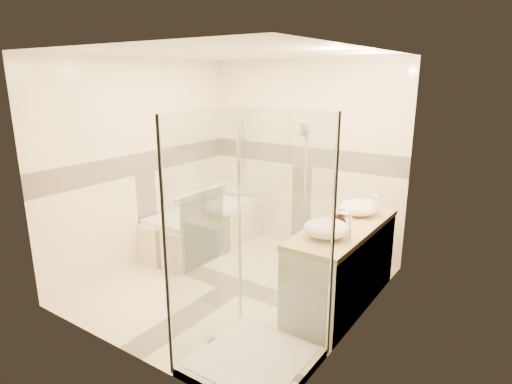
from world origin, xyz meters
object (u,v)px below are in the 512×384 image
Objects in this scene: vanity at (342,265)px; bathtub at (204,226)px; shower_enclosure at (246,302)px; vessel_sink_far at (326,228)px; amenity_bottle_b at (341,220)px; amenity_bottle_a at (340,219)px; vessel_sink_near at (358,207)px.

bathtub is at bearing 170.75° from vanity.
vanity is 0.79× the size of shower_enclosure.
vessel_sink_far is at bearing -92.99° from vanity.
vessel_sink_far is at bearing -90.00° from amenity_bottle_b.
amenity_bottle_b is at bearing -10.50° from bathtub.
shower_enclosure is 4.86× the size of vessel_sink_far.
amenity_bottle_a is 0.03m from amenity_bottle_b.
shower_enclosure reaches higher than vessel_sink_near.
vanity is 0.52m from amenity_bottle_a.
vessel_sink_near is (-0.02, 0.41, 0.50)m from vanity.
bathtub is 2.26m from amenity_bottle_a.
bathtub is 12.49× the size of amenity_bottle_b.
amenity_bottle_b is at bearing 90.00° from vessel_sink_far.
vessel_sink_near is (0.27, 1.68, 0.43)m from shower_enclosure.
vessel_sink_far reaches higher than vessel_sink_near.
amenity_bottle_b is (0.27, 1.23, 0.41)m from shower_enclosure.
shower_enclosure is (-0.29, -1.27, 0.08)m from vanity.
amenity_bottle_a reaches higher than vanity.
shower_enclosure is 1.76m from vessel_sink_near.
bathtub is 0.83× the size of shower_enclosure.
shower_enclosure is 1.30m from amenity_bottle_a.
vessel_sink_near is 2.98× the size of amenity_bottle_b.
amenity_bottle_b reaches higher than bathtub.
vessel_sink_near reaches higher than amenity_bottle_b.
amenity_bottle_a is at bearing -90.00° from amenity_bottle_b.
shower_enclosure is at bearing -102.97° from vanity.
amenity_bottle_b is (0.00, 0.03, -0.02)m from amenity_bottle_a.
vessel_sink_near is at bearing 90.00° from amenity_bottle_a.
amenity_bottle_a reaches higher than bathtub.
vessel_sink_far is at bearing -90.00° from amenity_bottle_a.
amenity_bottle_a is at bearing -11.17° from bathtub.
vessel_sink_near reaches higher than bathtub.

